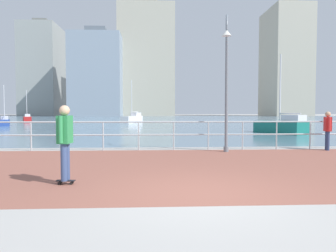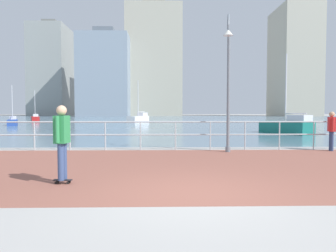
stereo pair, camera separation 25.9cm
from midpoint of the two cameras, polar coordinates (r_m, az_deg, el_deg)
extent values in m
plane|color=#ADAAA5|center=(45.76, -1.97, 0.77)|extent=(220.00, 220.00, 0.00)
cube|color=#935647|center=(8.94, 1.84, -7.35)|extent=(28.00, 7.44, 0.01)
cube|color=slate|center=(57.52, -2.15, 1.18)|extent=(180.00, 88.00, 0.00)
cylinder|color=#B2BCC1|center=(13.45, -24.13, -1.77)|extent=(0.05, 0.05, 1.14)
cylinder|color=#B2BCC1|center=(13.01, -18.37, -1.81)|extent=(0.05, 0.05, 1.14)
cylinder|color=#B2BCC1|center=(12.70, -12.27, -1.84)|extent=(0.05, 0.05, 1.14)
cylinder|color=#B2BCC1|center=(12.55, -5.95, -1.85)|extent=(0.05, 0.05, 1.14)
cylinder|color=#B2BCC1|center=(12.56, 0.45, -1.83)|extent=(0.05, 0.05, 1.14)
cylinder|color=#B2BCC1|center=(12.71, 6.76, -1.79)|extent=(0.05, 0.05, 1.14)
cylinder|color=#B2BCC1|center=(13.02, 12.85, -1.73)|extent=(0.05, 0.05, 1.14)
cylinder|color=#B2BCC1|center=(13.47, 18.60, -1.66)|extent=(0.05, 0.05, 1.14)
cylinder|color=#B2BCC1|center=(14.04, 23.92, -1.58)|extent=(0.05, 0.05, 1.14)
cylinder|color=#B2BCC1|center=(12.52, 0.45, 0.76)|extent=(25.20, 0.06, 0.06)
cylinder|color=#B2BCC1|center=(12.55, 0.45, -1.57)|extent=(25.20, 0.06, 0.06)
cylinder|color=slate|center=(12.29, 9.91, -4.17)|extent=(0.19, 0.19, 0.20)
cylinder|color=slate|center=(12.22, 10.00, 6.14)|extent=(0.12, 0.12, 4.60)
cylinder|color=slate|center=(12.64, 10.10, 19.12)|extent=(0.13, 0.20, 0.11)
cylinder|color=slate|center=(12.48, 10.07, 19.12)|extent=(0.13, 0.21, 0.15)
cylinder|color=slate|center=(12.33, 10.05, 18.91)|extent=(0.13, 0.20, 0.18)
cylinder|color=slate|center=(12.20, 10.02, 18.51)|extent=(0.12, 0.18, 0.19)
cylinder|color=slate|center=(12.10, 10.01, 17.94)|extent=(0.11, 0.15, 0.19)
cylinder|color=slate|center=(12.04, 10.00, 17.26)|extent=(0.10, 0.10, 0.17)
cone|color=silver|center=(11.99, 9.99, 16.34)|extent=(0.36, 0.36, 0.22)
cylinder|color=black|center=(7.19, -18.03, -9.76)|extent=(0.06, 0.04, 0.06)
cylinder|color=black|center=(7.12, -18.26, -9.89)|extent=(0.06, 0.04, 0.06)
cylinder|color=black|center=(7.28, -19.94, -9.63)|extent=(0.06, 0.04, 0.06)
cylinder|color=black|center=(7.21, -20.18, -9.75)|extent=(0.06, 0.04, 0.06)
cube|color=black|center=(7.19, -19.11, -9.37)|extent=(0.41, 0.15, 0.02)
cylinder|color=#384C7A|center=(7.19, -18.92, -6.07)|extent=(0.14, 0.14, 0.79)
cylinder|color=#384C7A|center=(7.04, -19.41, -6.26)|extent=(0.14, 0.14, 0.79)
cube|color=#2D8C4C|center=(7.04, -19.25, -0.60)|extent=(0.27, 0.36, 0.59)
cylinder|color=#2D8C4C|center=(7.25, -18.57, -0.38)|extent=(0.10, 0.10, 0.56)
cylinder|color=#2D8C4C|center=(6.83, -19.99, -0.59)|extent=(0.10, 0.10, 0.56)
sphere|color=#DBAD89|center=(7.03, -19.31, 2.69)|extent=(0.22, 0.22, 0.22)
cylinder|color=navy|center=(14.07, 26.42, -2.38)|extent=(0.16, 0.16, 0.77)
cylinder|color=navy|center=(13.92, 26.57, -2.44)|extent=(0.16, 0.16, 0.77)
cube|color=red|center=(13.96, 26.55, 0.33)|extent=(0.33, 0.39, 0.57)
cylinder|color=red|center=(14.18, 26.34, 0.42)|extent=(0.11, 0.11, 0.54)
cylinder|color=red|center=(13.73, 26.78, 0.35)|extent=(0.11, 0.11, 0.54)
sphere|color=tan|center=(13.95, 26.59, 1.93)|extent=(0.21, 0.21, 0.21)
cube|color=white|center=(42.71, -6.78, 1.20)|extent=(2.86, 4.23, 0.87)
cube|color=silver|center=(43.77, -6.01, 2.13)|extent=(1.42, 1.70, 0.49)
cylinder|color=silver|center=(42.73, -6.80, 5.04)|extent=(0.10, 0.10, 4.85)
cylinder|color=silver|center=(43.48, -6.22, 2.57)|extent=(0.84, 1.70, 0.08)
cube|color=#284799|center=(37.55, -27.74, 0.53)|extent=(2.05, 3.20, 0.66)
cube|color=silver|center=(38.46, -27.70, 1.34)|extent=(1.04, 1.28, 0.37)
cylinder|color=silver|center=(37.54, -27.81, 3.83)|extent=(0.07, 0.07, 3.66)
cylinder|color=silver|center=(38.21, -27.72, 1.72)|extent=(0.58, 1.30, 0.06)
cube|color=#B21E1E|center=(52.59, -24.38, 1.18)|extent=(2.37, 3.50, 0.72)
cube|color=silver|center=(51.57, -24.32, 1.78)|extent=(1.17, 1.41, 0.40)
cylinder|color=silver|center=(52.59, -24.43, 3.76)|extent=(0.08, 0.08, 4.02)
cylinder|color=silver|center=(51.83, -24.35, 2.09)|extent=(0.70, 1.41, 0.06)
cube|color=#197266|center=(23.31, 19.32, -0.24)|extent=(2.77, 4.07, 0.84)
cube|color=silver|center=(22.51, 21.55, 1.29)|extent=(1.37, 1.64, 0.47)
cylinder|color=silver|center=(23.34, 19.42, 6.54)|extent=(0.09, 0.09, 4.67)
cylinder|color=silver|center=(22.71, 20.96, 2.14)|extent=(0.82, 1.63, 0.07)
cube|color=#939993|center=(116.35, -21.75, 9.18)|extent=(11.57, 16.91, 30.04)
cube|color=slate|center=(119.26, -21.89, 16.85)|extent=(4.63, 6.76, 2.00)
cube|color=#8493A3|center=(94.88, -12.94, 8.88)|extent=(14.58, 11.13, 23.68)
cube|color=slate|center=(97.11, -13.03, 16.44)|extent=(5.83, 4.45, 2.00)
cube|color=#B2AD99|center=(103.06, -4.03, 11.62)|extent=(17.72, 10.97, 34.97)
cube|color=gray|center=(107.47, -4.06, 21.40)|extent=(7.09, 4.39, 2.00)
cube|color=#B2AD99|center=(107.50, 20.45, 10.65)|extent=(11.43, 16.45, 33.36)
cube|color=gray|center=(111.37, 20.61, 19.69)|extent=(4.57, 6.58, 2.00)
camera|label=1|loc=(0.13, -90.76, -0.04)|focal=33.54mm
camera|label=2|loc=(0.13, 89.24, 0.04)|focal=33.54mm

